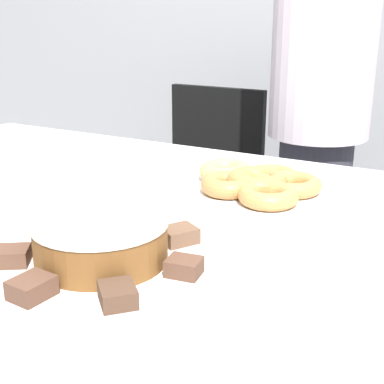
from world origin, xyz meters
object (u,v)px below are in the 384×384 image
at_px(person_standing, 319,113).
at_px(plate_cake, 102,263).
at_px(frosted_cake, 101,238).
at_px(office_chair_left, 198,212).
at_px(plate_donuts, 256,193).

distance_m(person_standing, plate_cake, 1.10).
xyz_separation_m(person_standing, plate_cake, (0.00, -1.10, -0.05)).
relative_size(plate_cake, frosted_cake, 1.75).
xyz_separation_m(person_standing, office_chair_left, (-0.46, 0.06, -0.43)).
xyz_separation_m(plate_donuts, frosted_cake, (-0.07, -0.41, 0.04)).
bearing_deg(plate_cake, person_standing, 90.25).
height_order(plate_cake, frosted_cake, frosted_cake).
height_order(office_chair_left, plate_donuts, office_chair_left).
bearing_deg(frosted_cake, plate_cake, 90.00).
bearing_deg(person_standing, office_chair_left, 172.40).
relative_size(plate_cake, plate_donuts, 0.99).
bearing_deg(office_chair_left, plate_cake, -66.57).
relative_size(person_standing, plate_donuts, 4.61).
relative_size(person_standing, frosted_cake, 8.16).
relative_size(office_chair_left, frosted_cake, 4.49).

